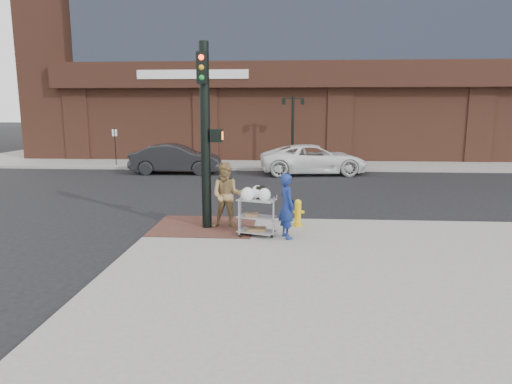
# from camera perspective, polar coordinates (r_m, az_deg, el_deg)

# --- Properties ---
(ground) EXTENTS (220.00, 220.00, 0.00)m
(ground) POSITION_cam_1_polar(r_m,az_deg,el_deg) (12.06, -4.42, -6.11)
(ground) COLOR black
(ground) RESTS_ON ground
(sidewalk_far) EXTENTS (65.00, 36.00, 0.15)m
(sidewalk_far) POSITION_cam_1_polar(r_m,az_deg,el_deg) (44.88, 17.95, 5.52)
(sidewalk_far) COLOR gray
(sidewalk_far) RESTS_ON ground
(brick_curb_ramp) EXTENTS (2.80, 2.40, 0.01)m
(brick_curb_ramp) POSITION_cam_1_polar(r_m,az_deg,el_deg) (12.97, -6.48, -4.25)
(brick_curb_ramp) COLOR #4D2724
(brick_curb_ramp) RESTS_ON sidewalk_near
(lamp_post) EXTENTS (1.32, 0.22, 4.00)m
(lamp_post) POSITION_cam_1_polar(r_m,az_deg,el_deg) (27.45, 4.61, 8.61)
(lamp_post) COLOR black
(lamp_post) RESTS_ON sidewalk_far
(parking_sign) EXTENTS (0.05, 0.05, 2.20)m
(parking_sign) POSITION_cam_1_polar(r_m,az_deg,el_deg) (28.43, -17.18, 5.48)
(parking_sign) COLOR black
(parking_sign) RESTS_ON sidewalk_far
(traffic_signal_pole) EXTENTS (0.61, 0.51, 5.00)m
(traffic_signal_pole) POSITION_cam_1_polar(r_m,az_deg,el_deg) (12.42, -6.27, 7.62)
(traffic_signal_pole) COLOR black
(traffic_signal_pole) RESTS_ON sidewalk_near
(woman_blue) EXTENTS (0.60, 0.71, 1.67)m
(woman_blue) POSITION_cam_1_polar(r_m,az_deg,el_deg) (11.59, 3.89, -1.74)
(woman_blue) COLOR navy
(woman_blue) RESTS_ON sidewalk_near
(pedestrian_tan) EXTENTS (0.89, 0.70, 1.82)m
(pedestrian_tan) POSITION_cam_1_polar(r_m,az_deg,el_deg) (12.56, -3.66, -0.45)
(pedestrian_tan) COLOR #997948
(pedestrian_tan) RESTS_ON sidewalk_near
(sedan_dark) EXTENTS (4.86, 1.88, 1.58)m
(sedan_dark) POSITION_cam_1_polar(r_m,az_deg,el_deg) (24.90, -9.99, 4.10)
(sedan_dark) COLOR black
(sedan_dark) RESTS_ON ground
(minivan_white) EXTENTS (5.95, 3.33, 1.57)m
(minivan_white) POSITION_cam_1_polar(r_m,az_deg,el_deg) (24.48, 7.22, 4.07)
(minivan_white) COLOR white
(minivan_white) RESTS_ON ground
(utility_cart) EXTENTS (1.06, 0.79, 1.30)m
(utility_cart) POSITION_cam_1_polar(r_m,az_deg,el_deg) (11.82, 0.08, -2.69)
(utility_cart) COLOR gray
(utility_cart) RESTS_ON sidewalk_near
(fire_hydrant) EXTENTS (0.36, 0.25, 0.77)m
(fire_hydrant) POSITION_cam_1_polar(r_m,az_deg,el_deg) (12.89, 5.26, -2.56)
(fire_hydrant) COLOR yellow
(fire_hydrant) RESTS_ON sidewalk_near
(newsbox_red) EXTENTS (0.48, 0.46, 0.92)m
(newsbox_red) POSITION_cam_1_polar(r_m,az_deg,el_deg) (27.20, -10.66, 4.21)
(newsbox_red) COLOR red
(newsbox_red) RESTS_ON sidewalk_far
(newsbox_yellow) EXTENTS (0.49, 0.45, 1.04)m
(newsbox_yellow) POSITION_cam_1_polar(r_m,az_deg,el_deg) (27.20, -10.03, 4.36)
(newsbox_yellow) COLOR yellow
(newsbox_yellow) RESTS_ON sidewalk_far
(newsbox_blue) EXTENTS (0.47, 0.43, 1.10)m
(newsbox_blue) POSITION_cam_1_polar(r_m,az_deg,el_deg) (27.76, -12.76, 4.44)
(newsbox_blue) COLOR #1942A2
(newsbox_blue) RESTS_ON sidewalk_far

